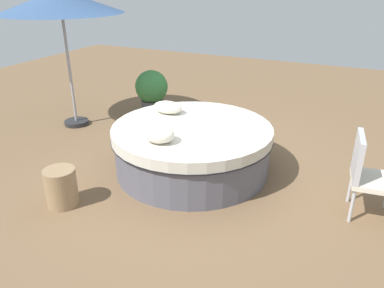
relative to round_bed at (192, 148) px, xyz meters
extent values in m
plane|color=brown|center=(0.00, 0.00, -0.34)|extent=(16.00, 16.00, 0.00)
cylinder|color=#595966|center=(0.00, 0.00, -0.08)|extent=(2.17, 2.17, 0.52)
cylinder|color=black|center=(0.00, 0.00, 0.17)|extent=(2.25, 2.25, 0.01)
cylinder|color=beige|center=(0.00, 0.00, 0.25)|extent=(2.23, 2.23, 0.15)
ellipsoid|color=silver|center=(0.57, -0.34, 0.42)|extent=(0.46, 0.29, 0.18)
ellipsoid|color=silver|center=(0.15, 0.65, 0.43)|extent=(0.41, 0.34, 0.21)
cylinder|color=#B7B7BC|center=(-2.12, -0.06, -0.13)|extent=(0.04, 0.04, 0.42)
cylinder|color=#B7B7BC|center=(-2.17, 0.38, -0.13)|extent=(0.04, 0.04, 0.42)
cube|color=silver|center=(-2.36, 0.13, 0.11)|extent=(0.56, 0.57, 0.06)
cube|color=#B7B7BC|center=(-2.14, 0.16, 0.39)|extent=(0.12, 0.52, 0.50)
cylinder|color=#262628|center=(2.74, -0.70, -0.30)|extent=(0.44, 0.44, 0.08)
cylinder|color=#99999E|center=(2.74, -0.70, 0.83)|extent=(0.05, 0.05, 2.35)
cone|color=#385684|center=(2.74, -0.70, 1.84)|extent=(2.09, 2.09, 0.37)
cylinder|color=#4C4C51|center=(1.65, -1.67, -0.17)|extent=(0.43, 0.43, 0.35)
sphere|color=#387A3D|center=(1.65, -1.67, 0.27)|extent=(0.63, 0.63, 0.63)
cylinder|color=#997A56|center=(1.05, 1.50, -0.10)|extent=(0.38, 0.38, 0.48)
camera|label=1|loc=(-2.07, 4.39, 2.25)|focal=35.27mm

